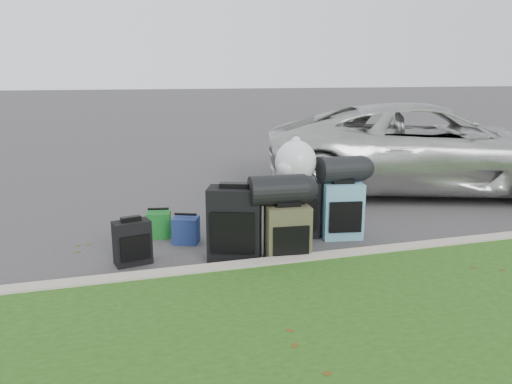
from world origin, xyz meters
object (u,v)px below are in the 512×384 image
object	(u,v)px
suv	(426,148)
suitcase_teal	(342,211)
suitcase_large_black_right	(300,209)
tote_navy	(186,230)
suitcase_olive	(288,235)
suitcase_small_black	(132,243)
suitcase_large_black_left	(235,224)
tote_green	(159,224)

from	to	relation	value
suv	suitcase_teal	distance (m)	3.12
suitcase_large_black_right	tote_navy	bearing A→B (deg)	-174.33
suitcase_teal	suv	bearing A→B (deg)	47.69
suitcase_olive	tote_navy	xyz separation A→B (m)	(-0.92, 0.95, -0.16)
suitcase_olive	suv	bearing A→B (deg)	42.38
suitcase_small_black	suitcase_large_black_left	distance (m)	1.08
suitcase_small_black	suitcase_large_black_left	xyz separation A→B (m)	(1.05, -0.18, 0.16)
suitcase_large_black_right	tote_green	world-z (taller)	suitcase_large_black_right
suitcase_large_black_right	suitcase_large_black_left	bearing A→B (deg)	-138.50
suitcase_teal	tote_navy	distance (m)	1.87
tote_green	tote_navy	distance (m)	0.42
suitcase_teal	tote_green	bearing A→B (deg)	172.75
suitcase_large_black_left	suitcase_large_black_right	xyz separation A→B (m)	(0.95, 0.55, -0.06)
suitcase_olive	suitcase_teal	world-z (taller)	suitcase_teal
suv	suitcase_olive	size ratio (longest dim) A/B	8.53
suitcase_teal	suitcase_large_black_right	distance (m)	0.50
tote_green	suitcase_olive	bearing A→B (deg)	-35.28
suv	suitcase_large_black_right	bearing A→B (deg)	139.72
suitcase_small_black	tote_green	distance (m)	0.89
suitcase_small_black	suv	bearing A→B (deg)	10.48
suitcase_large_black_right	suitcase_teal	bearing A→B (deg)	-12.26
suv	tote_navy	distance (m)	4.59
suv	suitcase_small_black	world-z (taller)	suv
suitcase_olive	suitcase_teal	bearing A→B (deg)	39.32
suitcase_teal	tote_navy	size ratio (longest dim) A/B	2.18
tote_green	tote_navy	xyz separation A→B (m)	(0.28, -0.31, -0.00)
suitcase_olive	suitcase_large_black_left	bearing A→B (deg)	158.13
suitcase_teal	suitcase_small_black	bearing A→B (deg)	-166.34
suitcase_large_black_right	tote_green	size ratio (longest dim) A/B	2.17
suv	suitcase_teal	bearing A→B (deg)	147.26
tote_navy	suitcase_teal	bearing A→B (deg)	12.09
suitcase_small_black	tote_green	bearing A→B (deg)	54.40
suitcase_large_black_right	tote_green	xyz separation A→B (m)	(-1.65, 0.45, -0.18)
suitcase_olive	suitcase_teal	xyz separation A→B (m)	(0.91, 0.61, 0.03)
suitcase_small_black	suitcase_large_black_left	bearing A→B (deg)	-22.38
suv	suitcase_large_black_left	world-z (taller)	suv
suv	suitcase_olive	distance (m)	4.21
suitcase_large_black_left	suitcase_olive	world-z (taller)	suitcase_large_black_left
tote_green	tote_navy	world-z (taller)	tote_green
suitcase_large_black_left	suitcase_small_black	bearing A→B (deg)	-168.90
suitcase_large_black_left	suitcase_large_black_right	bearing A→B (deg)	51.24
suitcase_small_black	suitcase_large_black_left	world-z (taller)	suitcase_large_black_left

